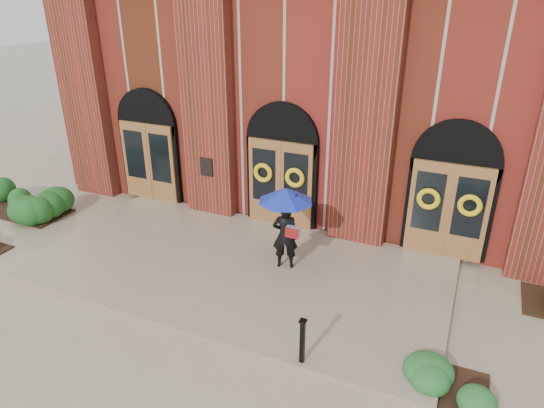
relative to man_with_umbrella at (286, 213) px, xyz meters
The scene contains 7 objects.
ground 2.01m from the man_with_umbrella, 149.08° to the right, with size 90.00×90.00×0.00m, color tan.
landing 1.91m from the man_with_umbrella, 155.70° to the right, with size 10.00×5.30×0.15m, color gray.
church_building 8.45m from the man_with_umbrella, 97.09° to the left, with size 16.20×12.53×7.00m.
man_with_umbrella is the anchor object (origin of this frame).
metal_post 3.48m from the man_with_umbrella, 62.31° to the right, with size 0.13×0.13×0.95m.
hedge_wall_left 9.10m from the man_with_umbrella, behind, with size 2.98×1.19×0.77m, color #194C1A.
hedge_front_right 4.95m from the man_with_umbrella, 30.80° to the right, with size 1.30×1.11×0.46m, color #205925.
Camera 1 is at (4.86, -8.95, 6.58)m, focal length 32.00 mm.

